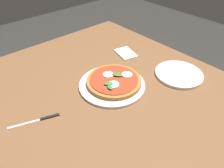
{
  "coord_description": "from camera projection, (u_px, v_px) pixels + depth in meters",
  "views": [
    {
      "loc": [
        -0.54,
        0.46,
        1.31
      ],
      "look_at": [
        0.01,
        -0.03,
        0.72
      ],
      "focal_mm": 32.59,
      "sensor_mm": 36.0,
      "label": 1
    }
  ],
  "objects": [
    {
      "name": "knife",
      "position": [
        41.0,
        119.0,
        0.78
      ],
      "size": [
        0.08,
        0.18,
        0.01
      ],
      "color": "black",
      "rests_on": "dining_table"
    },
    {
      "name": "dining_table",
      "position": [
        109.0,
        103.0,
        0.98
      ],
      "size": [
        1.23,
        1.06,
        0.71
      ],
      "color": "brown",
      "rests_on": "ground_plane"
    },
    {
      "name": "pizza",
      "position": [
        114.0,
        81.0,
        0.94
      ],
      "size": [
        0.25,
        0.25,
        0.03
      ],
      "color": "#B27033",
      "rests_on": "serving_tray"
    },
    {
      "name": "napkin",
      "position": [
        126.0,
        53.0,
        1.17
      ],
      "size": [
        0.15,
        0.12,
        0.01
      ],
      "primitive_type": "cube",
      "rotation": [
        0.0,
        0.0,
        -0.25
      ],
      "color": "white",
      "rests_on": "dining_table"
    },
    {
      "name": "plate_white",
      "position": [
        179.0,
        74.0,
        1.0
      ],
      "size": [
        0.23,
        0.23,
        0.01
      ],
      "primitive_type": "cylinder",
      "color": "white",
      "rests_on": "dining_table"
    },
    {
      "name": "serving_tray",
      "position": [
        112.0,
        85.0,
        0.94
      ],
      "size": [
        0.3,
        0.3,
        0.01
      ],
      "primitive_type": "cylinder",
      "color": "silver",
      "rests_on": "dining_table"
    }
  ]
}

